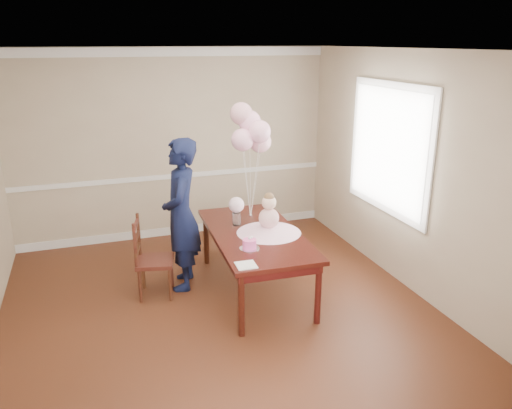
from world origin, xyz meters
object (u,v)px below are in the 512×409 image
at_px(dining_table_top, 255,234).
at_px(woman, 181,215).
at_px(birthday_cake, 249,244).
at_px(dining_chair_seat, 155,261).

height_order(dining_table_top, woman, woman).
relative_size(dining_table_top, birthday_cake, 13.33).
bearing_deg(dining_chair_seat, woman, 33.72).
xyz_separation_m(dining_chair_seat, woman, (0.34, 0.13, 0.47)).
bearing_deg(dining_table_top, dining_chair_seat, 169.15).
relative_size(birthday_cake, dining_chair_seat, 0.36).
xyz_separation_m(birthday_cake, woman, (-0.55, 0.81, 0.11)).
bearing_deg(birthday_cake, dining_chair_seat, 142.73).
relative_size(dining_table_top, woman, 1.08).
xyz_separation_m(birthday_cake, dining_chair_seat, (-0.90, 0.68, -0.36)).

